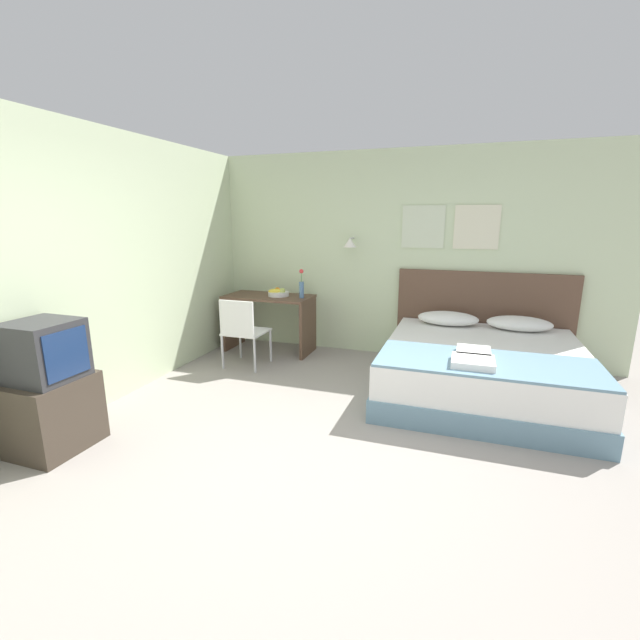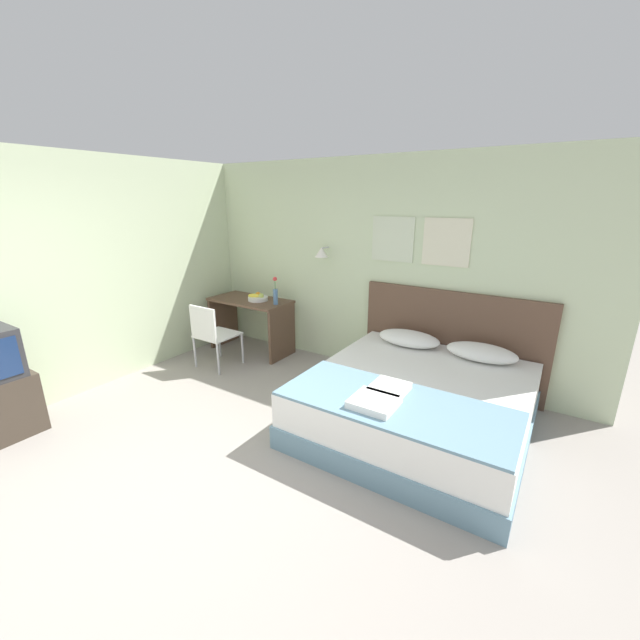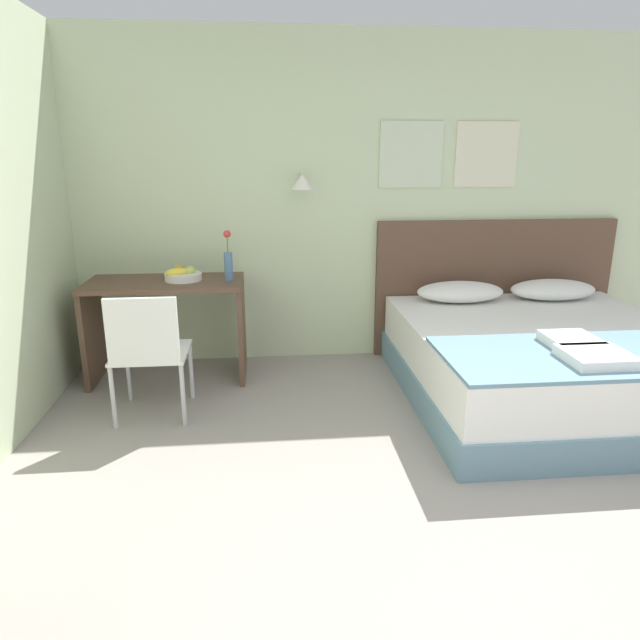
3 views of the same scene
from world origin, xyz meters
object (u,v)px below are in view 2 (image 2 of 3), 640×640
at_px(folded_towel_near_foot, 389,388).
at_px(folded_towel_mid_bed, 374,402).
at_px(fruit_bowl, 258,298).
at_px(desk_chair, 211,331).
at_px(pillow_right, 481,352).
at_px(headboard, 450,341).
at_px(throw_blanket, 394,403).
at_px(desk, 251,315).
at_px(flower_vase, 275,294).
at_px(pillow_left, 409,338).
at_px(bed, 417,403).

relative_size(folded_towel_near_foot, folded_towel_mid_bed, 0.90).
bearing_deg(folded_towel_mid_bed, fruit_bowl, 149.97).
height_order(folded_towel_mid_bed, desk_chair, desk_chair).
height_order(pillow_right, folded_towel_mid_bed, pillow_right).
bearing_deg(headboard, pillow_right, -35.04).
bearing_deg(pillow_right, desk_chair, -165.00).
bearing_deg(throw_blanket, desk, 154.91).
height_order(folded_towel_near_foot, folded_towel_mid_bed, same).
height_order(folded_towel_near_foot, desk_chair, desk_chair).
height_order(headboard, flower_vase, headboard).
bearing_deg(pillow_left, throw_blanket, -73.91).
height_order(desk, fruit_bowl, fruit_bowl).
distance_m(pillow_right, flower_vase, 2.68).
relative_size(folded_towel_near_foot, desk_chair, 0.37).
height_order(headboard, desk, headboard).
height_order(folded_towel_mid_bed, desk, desk).
xyz_separation_m(throw_blanket, fruit_bowl, (-2.61, 1.30, 0.27)).
xyz_separation_m(bed, folded_towel_near_foot, (-0.11, -0.45, 0.33)).
bearing_deg(pillow_left, flower_vase, -176.68).
distance_m(headboard, flower_vase, 2.32).
xyz_separation_m(throw_blanket, flower_vase, (-2.26, 1.27, 0.38)).
distance_m(folded_towel_near_foot, folded_towel_mid_bed, 0.29).
bearing_deg(desk, pillow_right, 1.61).
distance_m(bed, folded_towel_mid_bed, 0.82).
distance_m(folded_towel_near_foot, fruit_bowl, 2.77).
bearing_deg(flower_vase, pillow_left, 3.32).
distance_m(throw_blanket, folded_towel_mid_bed, 0.19).
bearing_deg(bed, folded_towel_near_foot, -103.53).
distance_m(headboard, fruit_bowl, 2.65).
bearing_deg(headboard, fruit_bowl, -172.26).
bearing_deg(flower_vase, desk_chair, -123.80).
relative_size(pillow_left, throw_blanket, 0.37).
distance_m(desk_chair, flower_vase, 0.98).
distance_m(headboard, desk_chair, 2.98).
height_order(throw_blanket, flower_vase, flower_vase).
xyz_separation_m(bed, pillow_left, (-0.40, 0.78, 0.35)).
relative_size(desk, fruit_bowl, 4.23).
height_order(bed, folded_towel_mid_bed, folded_towel_mid_bed).
xyz_separation_m(folded_towel_mid_bed, fruit_bowl, (-2.50, 1.44, 0.23)).
relative_size(bed, flower_vase, 5.40).
height_order(pillow_left, throw_blanket, pillow_left).
bearing_deg(folded_towel_mid_bed, flower_vase, 146.67).
height_order(desk, flower_vase, flower_vase).
distance_m(pillow_right, desk, 3.15).
distance_m(bed, desk_chair, 2.77).
bearing_deg(fruit_bowl, throw_blanket, -26.45).
bearing_deg(bed, pillow_left, 116.99).
height_order(headboard, desk_chair, headboard).
distance_m(pillow_left, desk, 2.36).
xyz_separation_m(folded_towel_near_foot, fruit_bowl, (-2.50, 1.16, 0.23)).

